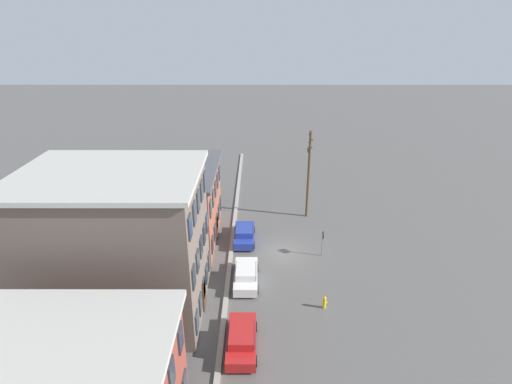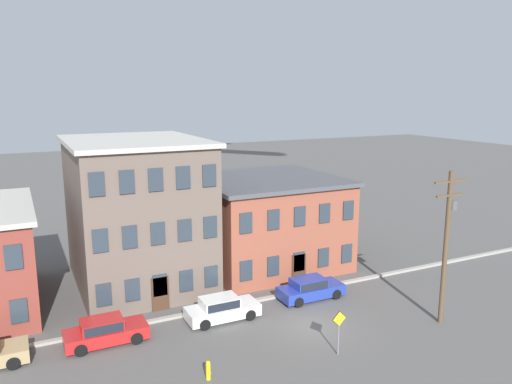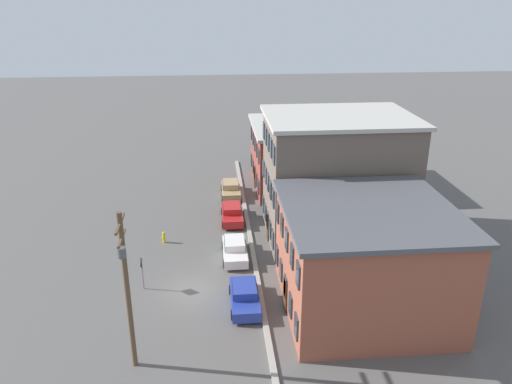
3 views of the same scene
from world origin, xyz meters
The scene contains 12 objects.
ground_plane centered at (0.00, 0.00, 0.00)m, with size 200.00×200.00×0.00m, color #565451.
kerb_strip centered at (0.00, 4.50, 0.08)m, with size 56.00×0.36×0.16m, color #9E998E.
apartment_corner centered at (-19.60, 11.26, 3.30)m, with size 11.24×11.03×6.57m.
apartment_midblock centered at (-7.33, 11.46, 5.17)m, with size 9.02×11.45×10.32m.
apartment_far centered at (2.72, 10.96, 3.48)m, with size 10.84×10.44×6.94m.
car_tan centered at (-17.24, 3.32, 0.75)m, with size 4.40×1.92×1.43m.
car_red centered at (-11.19, 3.17, 0.75)m, with size 4.40×1.92×1.43m.
car_white centered at (-4.39, 3.07, 0.75)m, with size 4.40×1.92×1.43m.
car_blue centered at (2.06, 3.38, 0.75)m, with size 4.40×1.92×1.43m.
caution_sign centered at (-0.48, -3.43, 1.62)m, with size 0.86×0.08×2.46m.
utility_pole centered at (7.24, -2.98, 5.13)m, with size 2.40×0.44×9.13m.
fire_hydrant centered at (-7.37, -2.58, 0.48)m, with size 0.24×0.34×0.96m.
Camera 3 is at (29.66, 1.62, 18.84)m, focal length 35.00 mm.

